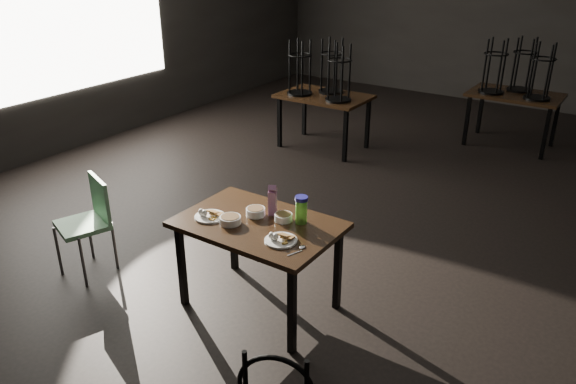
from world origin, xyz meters
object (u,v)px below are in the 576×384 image
Objects in this scene: main_table at (258,232)px; juice_carton at (273,201)px; water_bottle at (301,209)px; school_chair at (89,217)px.

juice_carton is (0.01, 0.17, 0.19)m from main_table.
water_bottle is at bearing 1.30° from juice_carton.
school_chair is at bearing -166.25° from main_table.
juice_carton is 0.26m from water_bottle.
main_table is 0.26m from juice_carton.
juice_carton reaches higher than main_table.
juice_carton is at bearing -178.70° from water_bottle.
main_table is at bearing -146.51° from water_bottle.
water_bottle is (0.27, 0.18, 0.19)m from main_table.
school_chair is (-1.80, -0.55, -0.34)m from water_bottle.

